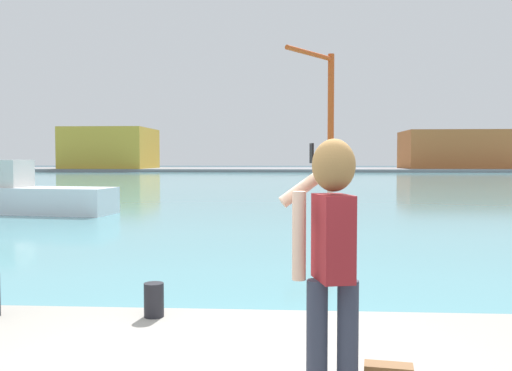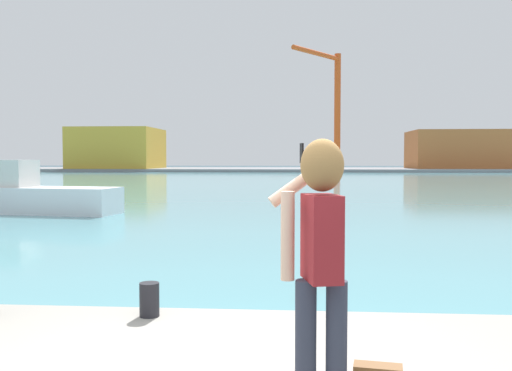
{
  "view_description": "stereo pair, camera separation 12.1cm",
  "coord_description": "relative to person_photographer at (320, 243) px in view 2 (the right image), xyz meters",
  "views": [
    {
      "loc": [
        0.43,
        -3.87,
        2.16
      ],
      "look_at": [
        -0.17,
        5.51,
        1.71
      ],
      "focal_mm": 39.2,
      "sensor_mm": 36.0,
      "label": 1
    },
    {
      "loc": [
        0.55,
        -3.87,
        2.16
      ],
      "look_at": [
        -0.17,
        5.51,
        1.71
      ],
      "focal_mm": 39.2,
      "sensor_mm": 36.0,
      "label": 2
    }
  ],
  "objects": [
    {
      "name": "harbor_bollard",
      "position": [
        -1.65,
        1.92,
        -0.89
      ],
      "size": [
        0.2,
        0.2,
        0.35
      ],
      "primitive_type": "cylinder",
      "color": "black",
      "rests_on": "quay_promenade"
    },
    {
      "name": "port_crane",
      "position": [
        5.02,
        83.99,
        9.91
      ],
      "size": [
        7.64,
        10.63,
        18.03
      ],
      "color": "#D84C19",
      "rests_on": "far_shore_dock"
    },
    {
      "name": "person_photographer",
      "position": [
        0.0,
        0.0,
        0.0
      ],
      "size": [
        0.54,
        0.54,
        1.74
      ],
      "rotation": [
        0.0,
        0.0,
        1.81
      ],
      "color": "#2D3342",
      "rests_on": "quay_promenade"
    },
    {
      "name": "ground_plane",
      "position": [
        -0.69,
        50.25,
        -1.62
      ],
      "size": [
        220.0,
        220.0,
        0.0
      ],
      "primitive_type": "plane",
      "color": "#334751"
    },
    {
      "name": "boat_moored",
      "position": [
        -11.27,
        17.61,
        -0.86
      ],
      "size": [
        8.1,
        2.96,
        2.09
      ],
      "rotation": [
        0.0,
        0.0,
        -0.14
      ],
      "color": "white",
      "rests_on": "harbor_water"
    },
    {
      "name": "harbor_water",
      "position": [
        -0.69,
        52.25,
        -1.61
      ],
      "size": [
        140.0,
        100.0,
        0.02
      ],
      "primitive_type": "cube",
      "color": "#599EA8",
      "rests_on": "ground_plane"
    },
    {
      "name": "far_shore_dock",
      "position": [
        -0.69,
        92.25,
        -1.37
      ],
      "size": [
        140.0,
        20.0,
        0.48
      ],
      "primitive_type": "cube",
      "color": "gray",
      "rests_on": "ground_plane"
    },
    {
      "name": "warehouse_left",
      "position": [
        -30.95,
        89.62,
        2.25
      ],
      "size": [
        13.58,
        13.4,
        6.77
      ],
      "primitive_type": "cube",
      "color": "gold",
      "rests_on": "far_shore_dock"
    },
    {
      "name": "warehouse_right",
      "position": [
        27.82,
        93.37,
        2.04
      ],
      "size": [
        17.98,
        11.82,
        6.34
      ],
      "primitive_type": "cube",
      "color": "#B26633",
      "rests_on": "far_shore_dock"
    }
  ]
}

